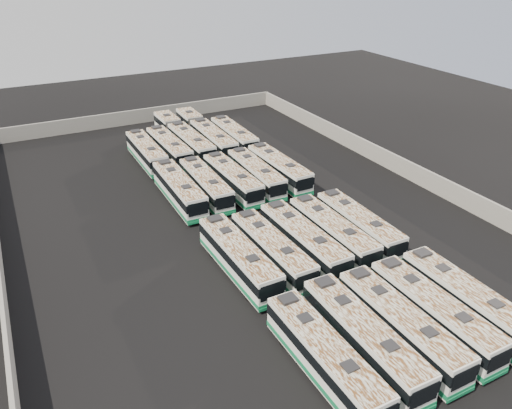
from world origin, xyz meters
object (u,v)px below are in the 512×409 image
bus_front_center (400,325)px  bus_midfront_center (303,240)px  bus_front_far_left (325,357)px  bus_back_left (169,148)px  bus_midfront_far_right (359,225)px  bus_midfront_left (272,250)px  bus_midfront_right (332,232)px  bus_back_far_right (234,136)px  bus_front_far_right (465,300)px  bus_back_far_left (147,152)px  bus_midback_right (256,174)px  bus_midback_far_right (279,169)px  bus_midfront_far_left (239,258)px  bus_midback_center (233,179)px  bus_front_left (363,338)px  bus_back_right (205,133)px  bus_front_right (433,312)px  bus_back_center (183,137)px  bus_midback_far_left (179,189)px  bus_midback_left (206,185)px

bus_front_center → bus_midfront_center: (-0.00, 12.58, 0.02)m
bus_front_far_left → bus_back_left: bus_back_left is taller
bus_midfront_far_right → bus_midfront_center: bearing=-178.8°
bus_midfront_left → bus_midfront_right: size_ratio=0.99×
bus_back_far_right → bus_front_far_right: bearing=-88.6°
bus_back_far_left → bus_back_left: bus_back_left is taller
bus_midback_right → bus_back_left: size_ratio=0.97×
bus_midback_far_right → bus_midfront_far_left: bearing=-130.9°
bus_midfront_left → bus_midback_right: 16.30m
bus_midback_center → bus_midfront_center: bearing=-91.0°
bus_front_left → bus_midback_far_right: (9.22, 27.37, -0.03)m
bus_midfront_far_right → bus_midback_center: bearing=113.5°
bus_back_right → bus_front_right: bearing=-89.1°
bus_front_far_right → bus_back_far_left: bus_front_far_right is taller
bus_midfront_far_right → bus_back_center: size_ratio=0.62×
bus_front_left → bus_back_far_left: bus_front_left is taller
bus_midback_right → bus_back_right: bearing=91.2°
bus_back_far_left → bus_midfront_center: bearing=-77.3°
bus_front_left → bus_front_far_right: bus_front_left is taller
bus_front_left → bus_front_far_right: size_ratio=1.03×
bus_front_center → bus_front_far_right: bus_front_center is taller
bus_midfront_far_left → bus_back_right: size_ratio=0.64×
bus_front_far_left → bus_front_right: bearing=-0.2°
bus_front_far_right → bus_midback_far_right: size_ratio=0.99×
bus_midfront_center → bus_back_far_left: (-6.19, 27.34, -0.05)m
bus_midfront_left → bus_midback_far_left: (-3.03, 15.11, 0.04)m
bus_midfront_far_left → bus_back_far_right: bus_midfront_far_left is taller
bus_midback_left → bus_back_right: (6.28, 15.50, 0.07)m
bus_midfront_right → bus_back_center: 30.74m
bus_back_far_left → bus_midfront_right: bearing=-71.2°
bus_front_far_right → bus_midfront_far_left: (-12.48, 12.79, 0.03)m
bus_front_far_right → bus_midback_far_left: bearing=114.5°
bus_front_far_left → bus_front_right: size_ratio=0.99×
bus_midback_far_left → bus_back_left: size_ratio=1.01×
bus_front_far_right → bus_midback_right: (-3.15, 27.59, -0.03)m
bus_front_far_left → bus_front_center: (6.32, 0.02, 0.02)m
bus_front_far_right → bus_midfront_right: bearing=104.0°
bus_front_far_right → bus_back_far_right: 40.20m
bus_midfront_left → bus_midback_right: bus_midfront_left is taller
bus_front_center → bus_front_right: bearing=-0.1°
bus_front_left → bus_front_center: 3.10m
bus_midfront_far_right → bus_midback_left: bus_midback_left is taller
bus_midfront_far_left → bus_midfront_far_right: (12.48, -0.14, -0.07)m
bus_midback_center → bus_back_right: (3.09, 15.64, 0.06)m
bus_front_far_right → bus_midback_far_left: (-12.44, 27.65, 0.02)m
bus_midfront_far_left → bus_back_left: bearing=82.5°
bus_back_right → bus_front_far_left: bearing=-101.4°
bus_front_left → bus_midback_far_left: bearing=97.4°
bus_midfront_far_left → bus_midfront_far_right: bearing=-1.6°
bus_front_far_right → bus_back_right: size_ratio=0.63×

